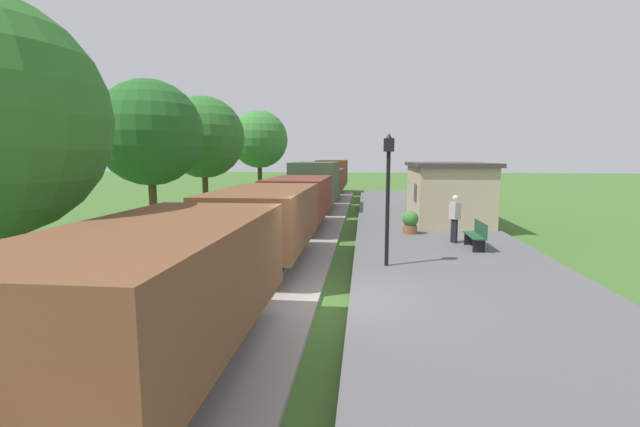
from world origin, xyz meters
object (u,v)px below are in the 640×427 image
Objects in this scene: tree_field_left at (259,140)px; freight_train at (311,190)px; tree_trackside_far at (204,138)px; station_hut at (447,192)px; lamp_post_near at (388,175)px; bench_near_hut at (477,235)px; tree_trackside_mid at (150,133)px; person_waiting at (455,217)px; potted_planter at (410,222)px.

freight_train is at bearing -46.28° from tree_field_left.
tree_trackside_far reaches higher than freight_train.
freight_train is 6.34× the size of tree_field_left.
tree_field_left is at bearing 80.77° from tree_trackside_far.
lamp_post_near reaches higher than station_hut.
tree_trackside_far is at bearing 153.75° from bench_near_hut.
tree_trackside_mid reaches higher than station_hut.
person_waiting is (-0.55, 0.94, 0.46)m from bench_near_hut.
potted_planter is at bearing -119.62° from station_hut.
freight_train is 22.92× the size of person_waiting.
person_waiting is 0.28× the size of tree_field_left.
freight_train is 10.75m from bench_near_hut.
lamp_post_near reaches higher than potted_planter.
tree_field_left reaches higher than bench_near_hut.
tree_field_left is at bearing 133.72° from freight_train.
tree_trackside_far is (-11.65, -0.58, 2.57)m from station_hut.
tree_trackside_far is 1.00× the size of tree_field_left.
station_hut is at bearing -120.41° from person_waiting.
freight_train is at bearing 107.87° from lamp_post_near.
freight_train is at bearing -73.69° from person_waiting.
potted_planter is 0.15× the size of tree_field_left.
tree_trackside_mid is at bearing -19.16° from person_waiting.
station_hut is 11.95m from tree_trackside_far.
potted_planter is at bearing -48.78° from tree_field_left.
person_waiting reaches higher than bench_near_hut.
station_hut is 9.50m from lamp_post_near.
tree_field_left reaches higher than station_hut.
lamp_post_near is (3.54, -11.00, 1.30)m from freight_train.
bench_near_hut is 13.30m from tree_trackside_far.
station_hut is at bearing 88.69° from bench_near_hut.
station_hut is 13.27m from tree_trackside_mid.
freight_train is 42.79× the size of potted_planter.
lamp_post_near is at bearing -18.70° from tree_trackside_mid.
freight_train is 6.34× the size of tree_trackside_far.
station_hut is 0.94× the size of tree_field_left.
tree_trackside_far is at bearing 135.44° from lamp_post_near.
bench_near_hut is (-0.14, -6.26, -0.93)m from station_hut.
tree_trackside_far is (-10.96, 4.74, 3.03)m from person_waiting.
potted_planter is at bearing -50.61° from freight_train.
station_hut is 5.38m from person_waiting.
potted_planter reaches higher than bench_near_hut.
potted_planter is at bearing 14.29° from tree_trackside_mid.
person_waiting is at bearing -23.37° from tree_trackside_far.
tree_trackside_far is (-11.51, 5.68, 3.50)m from bench_near_hut.
person_waiting is 0.28× the size of tree_trackside_far.
station_hut is at bearing 27.61° from tree_trackside_mid.
lamp_post_near is at bearing -110.20° from station_hut.
lamp_post_near is at bearing -102.88° from potted_planter.
bench_near_hut is at bearing -26.25° from tree_trackside_far.
lamp_post_near is (-3.11, -2.59, 2.08)m from bench_near_hut.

